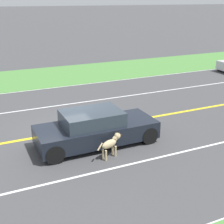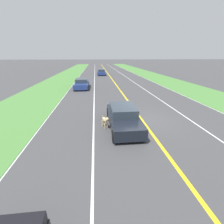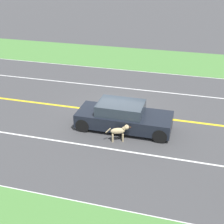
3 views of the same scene
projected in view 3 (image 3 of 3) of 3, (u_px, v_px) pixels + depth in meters
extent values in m
plane|color=#424244|center=(118.00, 113.00, 16.90)|extent=(400.00, 400.00, 0.00)
cube|color=yellow|center=(118.00, 113.00, 16.90)|extent=(0.18, 160.00, 0.01)
cube|color=white|center=(68.00, 200.00, 10.88)|extent=(0.14, 160.00, 0.01)
cube|color=white|center=(142.00, 71.00, 22.92)|extent=(0.14, 160.00, 0.01)
cube|color=white|center=(98.00, 147.00, 13.89)|extent=(0.10, 160.00, 0.01)
cube|color=white|center=(131.00, 89.00, 19.91)|extent=(0.10, 160.00, 0.01)
cube|color=#4C843D|center=(148.00, 59.00, 25.50)|extent=(6.00, 160.00, 0.03)
cube|color=black|center=(124.00, 119.00, 15.16)|extent=(1.79, 4.58, 0.65)
cube|color=#2D3842|center=(121.00, 108.00, 14.94)|extent=(1.54, 2.20, 0.52)
cylinder|color=black|center=(160.00, 136.00, 14.11)|extent=(0.22, 0.67, 0.67)
cylinder|color=black|center=(83.00, 125.00, 14.99)|extent=(0.22, 0.67, 0.67)
cylinder|color=black|center=(164.00, 120.00, 15.50)|extent=(0.22, 0.67, 0.67)
cylinder|color=black|center=(93.00, 111.00, 16.38)|extent=(0.22, 0.67, 0.67)
ellipsoid|color=#D1B784|center=(118.00, 131.00, 14.11)|extent=(0.42, 0.70, 0.29)
cylinder|color=#D1B784|center=(123.00, 138.00, 14.22)|extent=(0.07, 0.07, 0.39)
cylinder|color=#D1B784|center=(113.00, 138.00, 14.18)|extent=(0.07, 0.07, 0.39)
cylinder|color=#D1B784|center=(123.00, 136.00, 14.35)|extent=(0.07, 0.07, 0.39)
cylinder|color=#D1B784|center=(113.00, 137.00, 14.32)|extent=(0.07, 0.07, 0.39)
cylinder|color=#D1B784|center=(124.00, 128.00, 14.08)|extent=(0.19, 0.22, 0.18)
sphere|color=#D1B784|center=(127.00, 127.00, 14.06)|extent=(0.29, 0.29, 0.23)
ellipsoid|color=#331E14|center=(130.00, 127.00, 14.08)|extent=(0.13, 0.13, 0.09)
cone|color=tan|center=(127.00, 126.00, 13.97)|extent=(0.09, 0.09, 0.10)
cone|color=tan|center=(126.00, 125.00, 14.08)|extent=(0.09, 0.09, 0.10)
cylinder|color=#D1B784|center=(108.00, 130.00, 14.06)|extent=(0.13, 0.25, 0.25)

